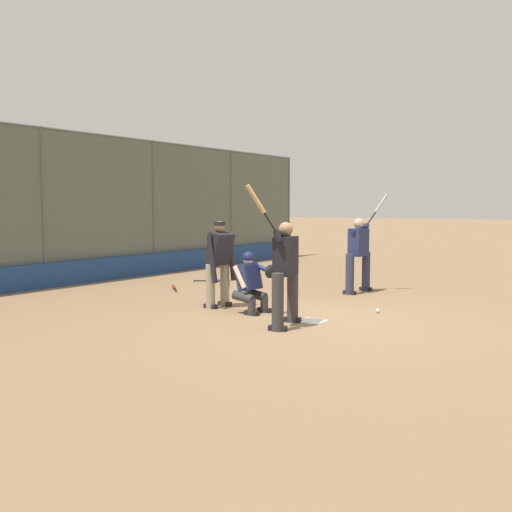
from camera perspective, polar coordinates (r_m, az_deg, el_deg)
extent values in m
plane|color=#846647|center=(9.98, 5.32, -6.23)|extent=(160.00, 160.00, 0.00)
cube|color=white|center=(9.98, 5.32, -6.19)|extent=(0.43, 0.43, 0.01)
cylinder|color=#515651|center=(22.67, 3.13, 4.67)|extent=(0.08, 0.08, 3.72)
cylinder|color=#515651|center=(19.73, -2.39, 4.66)|extent=(0.08, 0.08, 3.72)
cylinder|color=#515651|center=(17.04, -9.75, 4.58)|extent=(0.08, 0.08, 3.72)
cylinder|color=#515651|center=(14.72, -19.63, 4.35)|extent=(0.08, 0.08, 3.72)
cube|color=#515B51|center=(14.72, -19.63, 4.35)|extent=(21.44, 0.01, 3.72)
cylinder|color=#515651|center=(14.83, -19.84, 11.43)|extent=(21.44, 0.06, 0.06)
cube|color=navy|center=(14.73, -19.24, -1.76)|extent=(21.01, 0.18, 0.58)
cube|color=slate|center=(18.98, -12.84, -0.91)|extent=(15.01, 1.95, 0.12)
cube|color=slate|center=(18.56, -11.71, -0.52)|extent=(15.01, 0.55, 0.44)
cube|color=#B7BABC|center=(18.54, -11.72, 0.28)|extent=(15.01, 0.24, 0.08)
cube|color=slate|center=(18.95, -12.86, 0.05)|extent=(15.01, 0.55, 0.76)
cube|color=#B7BABC|center=(18.92, -12.88, 1.32)|extent=(15.01, 0.24, 0.08)
cube|color=slate|center=(19.35, -13.96, 0.60)|extent=(15.01, 0.55, 1.08)
cube|color=#B7BABC|center=(19.31, -13.99, 2.32)|extent=(15.01, 0.24, 0.08)
cylinder|color=#333333|center=(9.82, 3.51, -3.76)|extent=(0.18, 0.18, 0.89)
cube|color=black|center=(9.89, 3.49, -6.08)|extent=(0.17, 0.30, 0.08)
cylinder|color=#333333|center=(9.13, 2.08, -4.41)|extent=(0.18, 0.18, 0.89)
cube|color=black|center=(9.20, 2.08, -6.89)|extent=(0.17, 0.30, 0.08)
cube|color=black|center=(9.40, 2.84, 0.01)|extent=(0.53, 0.38, 0.61)
sphere|color=#936B4C|center=(9.37, 2.85, 2.56)|extent=(0.23, 0.23, 0.23)
cylinder|color=black|center=(9.38, 2.69, 1.93)|extent=(0.63, 0.20, 0.23)
cylinder|color=black|center=(9.10, 2.11, 1.84)|extent=(0.15, 0.18, 0.17)
sphere|color=black|center=(9.11, 1.95, 2.25)|extent=(0.04, 0.04, 0.04)
cylinder|color=black|center=(9.08, 1.37, 3.19)|extent=(0.18, 0.17, 0.31)
cylinder|color=tan|center=(9.02, -0.03, 5.45)|extent=(0.28, 0.26, 0.45)
cylinder|color=#333333|center=(10.76, 0.80, -4.64)|extent=(0.14, 0.14, 0.28)
cylinder|color=#333333|center=(10.84, 0.01, -3.71)|extent=(0.17, 0.43, 0.22)
cube|color=black|center=(10.78, 0.80, -5.17)|extent=(0.11, 0.26, 0.08)
cylinder|color=#333333|center=(10.46, -0.41, -4.91)|extent=(0.14, 0.14, 0.28)
cylinder|color=#333333|center=(10.55, -1.21, -3.95)|extent=(0.17, 0.43, 0.22)
cube|color=black|center=(10.48, -0.41, -5.45)|extent=(0.11, 0.26, 0.08)
cube|color=navy|center=(10.67, -0.77, -2.02)|extent=(0.42, 0.34, 0.51)
cube|color=#191E47|center=(10.59, -0.17, -2.07)|extent=(0.37, 0.14, 0.42)
sphere|color=beige|center=(10.64, -0.77, -0.31)|extent=(0.19, 0.19, 0.19)
sphere|color=#191E47|center=(10.64, -0.77, -0.13)|extent=(0.21, 0.21, 0.21)
cylinder|color=navy|center=(10.65, 0.69, -1.19)|extent=(0.28, 0.49, 0.15)
ellipsoid|color=black|center=(10.45, 1.38, -1.48)|extent=(0.30, 0.11, 0.24)
cylinder|color=beige|center=(10.48, -1.58, -2.02)|extent=(0.09, 0.29, 0.41)
cylinder|color=gray|center=(11.43, -2.99, -2.71)|extent=(0.17, 0.17, 0.83)
cube|color=black|center=(11.48, -2.98, -4.56)|extent=(0.14, 0.29, 0.08)
cylinder|color=gray|center=(11.16, -4.36, -2.89)|extent=(0.17, 0.17, 0.83)
cube|color=black|center=(11.22, -4.35, -4.79)|extent=(0.14, 0.29, 0.08)
cube|color=black|center=(11.18, -3.48, 0.77)|extent=(0.49, 0.44, 0.63)
sphere|color=#936B4C|center=(11.16, -3.49, 2.80)|extent=(0.21, 0.21, 0.21)
cylinder|color=black|center=(11.16, -3.49, 3.09)|extent=(0.22, 0.22, 0.07)
cylinder|color=black|center=(11.34, -2.33, -0.14)|extent=(0.16, 0.24, 0.88)
cylinder|color=black|center=(10.97, -4.20, -0.32)|extent=(0.12, 0.23, 0.88)
cylinder|color=#2D334C|center=(13.02, 8.92, -1.72)|extent=(0.18, 0.18, 0.88)
cube|color=black|center=(13.07, 8.90, -3.47)|extent=(0.12, 0.29, 0.08)
cylinder|color=#2D334C|center=(13.66, 10.43, -1.44)|extent=(0.18, 0.18, 0.88)
cube|color=black|center=(13.71, 10.40, -3.10)|extent=(0.12, 0.29, 0.08)
cube|color=navy|center=(13.28, 9.74, 1.30)|extent=(0.49, 0.30, 0.61)
sphere|color=tan|center=(13.27, 9.76, 3.09)|extent=(0.22, 0.22, 0.22)
cylinder|color=navy|center=(13.26, 9.86, 2.65)|extent=(0.62, 0.19, 0.23)
cylinder|color=navy|center=(13.52, 10.44, 2.68)|extent=(0.12, 0.16, 0.17)
sphere|color=black|center=(13.51, 10.55, 2.95)|extent=(0.04, 0.04, 0.04)
cylinder|color=black|center=(13.51, 10.94, 3.54)|extent=(0.13, 0.19, 0.30)
cylinder|color=#B7BCC1|center=(13.54, 11.86, 4.95)|extent=(0.21, 0.29, 0.42)
sphere|color=black|center=(13.34, -7.63, -3.31)|extent=(0.04, 0.04, 0.04)
cylinder|color=black|center=(13.51, -7.69, -3.21)|extent=(0.25, 0.27, 0.03)
cylinder|color=maroon|center=(13.91, -7.83, -2.99)|extent=(0.36, 0.39, 0.07)
sphere|color=black|center=(15.08, -5.89, -2.36)|extent=(0.04, 0.04, 0.04)
cylinder|color=black|center=(15.08, -5.18, -2.36)|extent=(0.26, 0.30, 0.03)
cylinder|color=#334789|center=(15.09, -3.48, -2.34)|extent=(0.39, 0.44, 0.07)
ellipsoid|color=black|center=(14.24, -2.99, -2.68)|extent=(0.31, 0.20, 0.11)
ellipsoid|color=black|center=(14.11, -2.91, -2.76)|extent=(0.11, 0.09, 0.09)
sphere|color=white|center=(10.94, 11.52, -5.13)|extent=(0.07, 0.07, 0.07)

